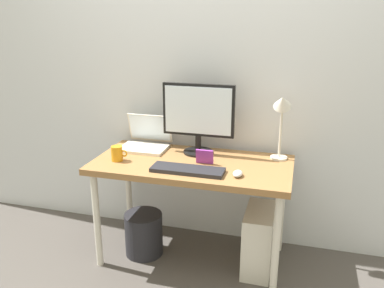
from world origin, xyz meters
name	(u,v)px	position (x,y,z in m)	size (l,w,h in m)	color
ground_plane	(192,256)	(0.00, 0.00, 0.00)	(6.00, 6.00, 0.00)	#4C4742
back_wall	(207,61)	(0.00, 0.37, 1.30)	(4.40, 0.04, 2.60)	silver
desk	(192,172)	(0.00, 0.00, 0.63)	(1.26, 0.62, 0.70)	olive
monitor	(198,115)	(-0.01, 0.18, 0.97)	(0.48, 0.20, 0.47)	black
laptop	(146,140)	(-0.39, 0.20, 0.76)	(0.32, 0.28, 0.22)	silver
desk_lamp	(282,112)	(0.53, 0.18, 1.02)	(0.11, 0.16, 0.45)	silver
keyboard	(188,170)	(0.02, -0.17, 0.71)	(0.44, 0.14, 0.02)	#232328
mouse	(238,174)	(0.32, -0.16, 0.72)	(0.06, 0.09, 0.03)	silver
coffee_mug	(117,153)	(-0.47, -0.11, 0.75)	(0.11, 0.07, 0.10)	orange
photo_frame	(205,157)	(0.09, -0.01, 0.75)	(0.11, 0.02, 0.09)	purple
computer_tower	(259,240)	(0.45, -0.01, 0.21)	(0.18, 0.36, 0.42)	silver
wastebasket	(144,234)	(-0.34, -0.04, 0.15)	(0.26, 0.26, 0.30)	#232328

